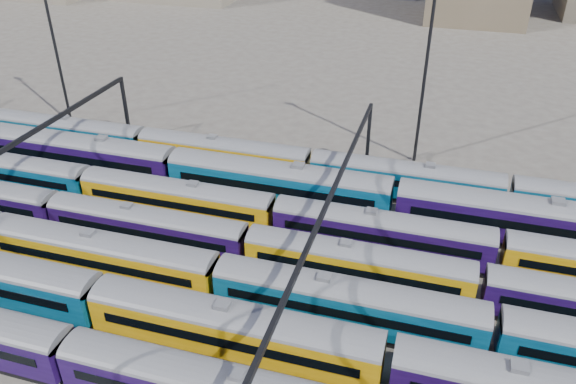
# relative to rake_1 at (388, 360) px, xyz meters

# --- Properties ---
(ground) EXTENTS (500.00, 500.00, 0.00)m
(ground) POSITION_rel_rake_1_xyz_m (-16.36, 10.00, -2.73)
(ground) COLOR #453F3A
(ground) RESTS_ON ground
(rake_1) EXTENTS (126.73, 3.09, 5.21)m
(rake_1) POSITION_rel_rake_1_xyz_m (0.00, 0.00, 0.00)
(rake_1) COLOR black
(rake_1) RESTS_ON ground
(rake_3) EXTENTS (132.31, 2.77, 4.64)m
(rake_3) POSITION_rel_rake_1_xyz_m (-22.77, 10.00, -0.30)
(rake_3) COLOR black
(rake_3) RESTS_ON ground
(rake_4) EXTENTS (97.80, 2.87, 4.82)m
(rake_4) POSITION_rel_rake_1_xyz_m (-22.27, 15.00, -0.20)
(rake_4) COLOR black
(rake_4) RESTS_ON ground
(rake_5) EXTENTS (114.20, 3.34, 5.65)m
(rake_5) POSITION_rel_rake_1_xyz_m (-13.60, 20.00, 0.23)
(rake_5) COLOR black
(rake_5) RESTS_ON ground
(rake_6) EXTENTS (118.69, 2.90, 4.87)m
(rake_6) POSITION_rel_rake_1_xyz_m (-31.47, 25.00, -0.18)
(rake_6) COLOR black
(rake_6) RESTS_ON ground
(gantry_1) EXTENTS (0.35, 40.35, 8.03)m
(gantry_1) POSITION_rel_rake_1_xyz_m (-36.36, 10.00, 4.05)
(gantry_1) COLOR black
(gantry_1) RESTS_ON ground
(gantry_2) EXTENTS (0.35, 40.35, 8.03)m
(gantry_2) POSITION_rel_rake_1_xyz_m (-6.36, 10.00, 4.05)
(gantry_2) COLOR black
(gantry_2) RESTS_ON ground
(mast_1) EXTENTS (1.40, 0.50, 25.60)m
(mast_1) POSITION_rel_rake_1_xyz_m (-46.36, 32.00, 11.23)
(mast_1) COLOR black
(mast_1) RESTS_ON ground
(mast_3) EXTENTS (1.40, 0.50, 25.60)m
(mast_3) POSITION_rel_rake_1_xyz_m (-1.36, 34.00, 11.23)
(mast_3) COLOR black
(mast_3) RESTS_ON ground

